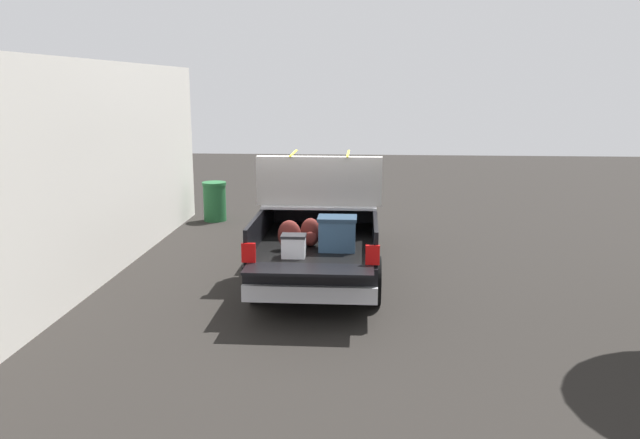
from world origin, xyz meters
TOP-DOWN VIEW (x-y plane):
  - ground_plane at (0.00, 0.00)m, footprint 40.00×40.00m
  - pickup_truck at (0.35, -0.00)m, footprint 6.05×2.09m
  - building_facade at (-0.85, 3.88)m, footprint 11.67×0.36m
  - trash_can at (4.29, 2.99)m, footprint 0.60×0.60m

SIDE VIEW (x-z plane):
  - ground_plane at x=0.00m, z-range 0.00..0.00m
  - trash_can at x=4.29m, z-range 0.01..0.99m
  - pickup_truck at x=0.35m, z-range -0.15..2.07m
  - building_facade at x=-0.85m, z-range 0.00..3.78m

